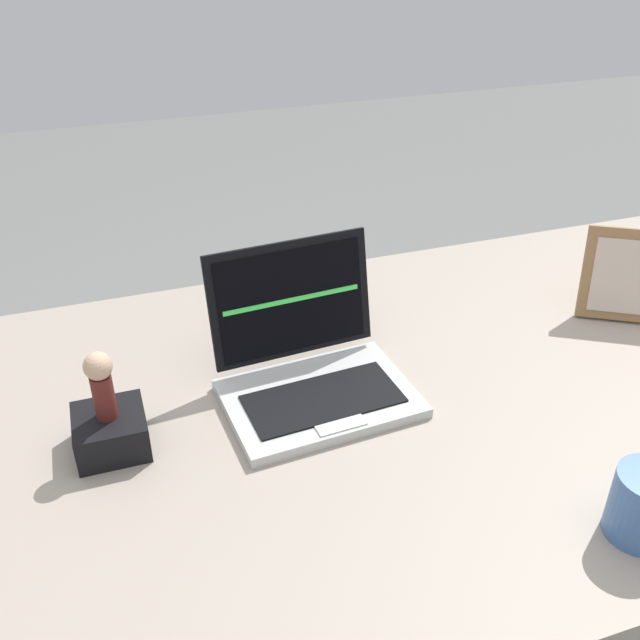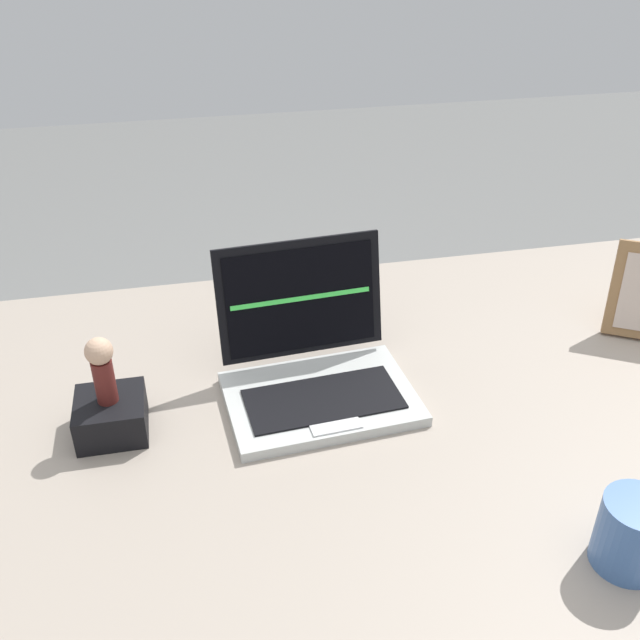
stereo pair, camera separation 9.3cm
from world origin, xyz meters
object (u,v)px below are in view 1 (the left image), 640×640
at_px(photo_frame, 630,276).
at_px(figurine, 101,382).
at_px(laptop_front, 311,368).
at_px(figurine_stand, 111,432).

height_order(photo_frame, figurine, photo_frame).
xyz_separation_m(laptop_front, figurine, (-0.28, -0.03, 0.07)).
bearing_deg(figurine_stand, figurine, 0.00).
bearing_deg(figurine_stand, laptop_front, 6.44).
distance_m(laptop_front, photo_frame, 0.56).
distance_m(photo_frame, figurine, 0.85).
height_order(laptop_front, figurine_stand, laptop_front).
distance_m(laptop_front, figurine, 0.29).
xyz_separation_m(figurine_stand, figurine, (0.00, 0.00, 0.08)).
relative_size(photo_frame, figurine, 1.63).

